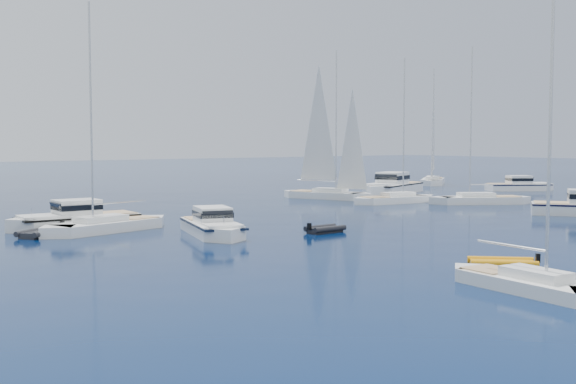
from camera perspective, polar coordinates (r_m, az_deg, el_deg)
motor_cruiser_left at (r=47.21m, az=-5.97°, el=-3.44°), size 5.35×9.45×2.37m
motor_cruiser_centre at (r=52.85m, az=-16.64°, el=-2.79°), size 9.93×3.20×2.59m
motor_cruiser_far_r at (r=93.67m, az=18.00°, el=0.11°), size 9.25×7.05×2.39m
motor_cruiser_distant at (r=85.24m, az=8.23°, el=-0.10°), size 12.71×7.88×3.20m
sailboat_fore at (r=31.29m, az=18.58°, el=-7.49°), size 3.03×8.80×12.69m
sailboat_mid_r at (r=72.83m, az=15.05°, el=-0.91°), size 10.64×8.07×15.85m
sailboat_mid_l at (r=50.52m, az=-14.25°, el=-3.05°), size 11.16×5.37×15.88m
sailboat_centre at (r=72.03m, az=8.50°, el=-0.87°), size 10.43×4.07×14.92m
sailboat_sails_r at (r=76.80m, az=3.09°, el=-0.52°), size 6.80×11.33×16.26m
sailboat_sails_far at (r=104.55m, az=11.45°, el=0.62°), size 10.93×9.44×16.93m
tender_yellow at (r=36.48m, az=16.68°, el=-5.82°), size 3.68×3.65×0.95m
tender_grey_near at (r=48.43m, az=2.97°, el=-3.23°), size 2.88×1.72×0.95m
tender_grey_far at (r=49.22m, az=-18.85°, el=-3.33°), size 4.39×3.90×0.95m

